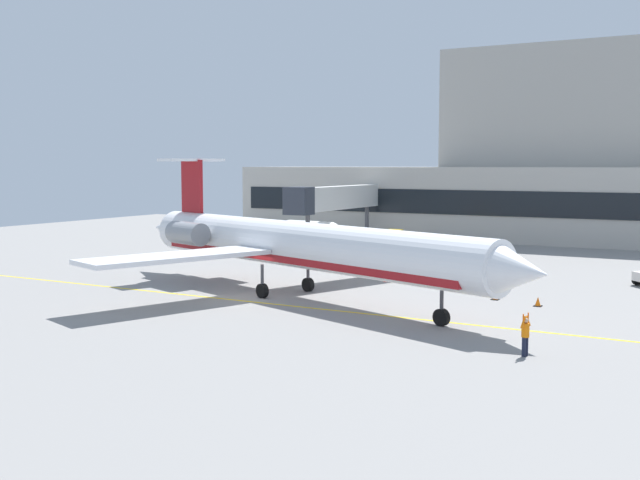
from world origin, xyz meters
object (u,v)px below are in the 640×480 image
(fuel_tank, at_px, (310,231))
(regional_jet, at_px, (294,245))
(belt_loader, at_px, (256,237))
(marshaller, at_px, (525,335))
(baggage_tug, at_px, (398,242))

(fuel_tank, bearing_deg, regional_jet, -61.69)
(belt_loader, xyz_separation_m, fuel_tank, (3.60, 4.58, 0.40))
(belt_loader, xyz_separation_m, marshaller, (34.98, -31.00, -0.06))
(belt_loader, height_order, marshaller, belt_loader)
(baggage_tug, bearing_deg, fuel_tank, 170.31)
(marshaller, bearing_deg, fuel_tank, 131.41)
(belt_loader, bearing_deg, fuel_tank, 51.81)
(baggage_tug, height_order, fuel_tank, fuel_tank)
(fuel_tank, bearing_deg, belt_loader, -128.19)
(baggage_tug, distance_m, fuel_tank, 10.89)
(baggage_tug, distance_m, belt_loader, 14.59)
(regional_jet, relative_size, baggage_tug, 9.52)
(regional_jet, height_order, marshaller, regional_jet)
(regional_jet, distance_m, baggage_tug, 26.01)
(baggage_tug, bearing_deg, belt_loader, -169.15)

